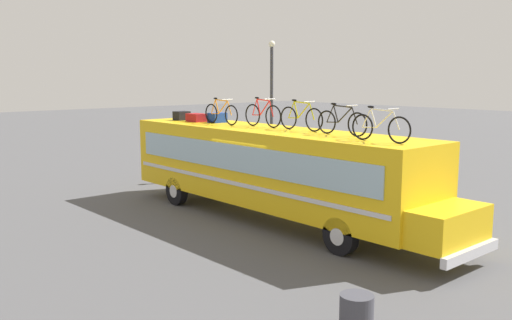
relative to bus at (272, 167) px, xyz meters
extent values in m
plane|color=#4C4C4F|center=(-0.19, 0.00, -1.66)|extent=(120.00, 120.00, 0.00)
cube|color=yellow|center=(-0.19, 0.00, 0.04)|extent=(11.29, 2.41, 2.24)
cube|color=yellow|center=(5.95, 0.00, -0.64)|extent=(0.99, 2.22, 0.86)
cube|color=#99B7C6|center=(-0.19, -1.22, 0.36)|extent=(10.38, 0.04, 0.78)
cube|color=#99B7C6|center=(-0.19, 1.22, 0.36)|extent=(10.38, 0.04, 0.78)
cube|color=silver|center=(-0.19, -1.22, -0.40)|extent=(10.83, 0.03, 0.12)
cube|color=silver|center=(-0.19, 1.22, -0.40)|extent=(10.83, 0.03, 0.12)
cube|color=silver|center=(6.50, 0.00, -1.15)|extent=(0.16, 2.29, 0.24)
cylinder|color=black|center=(3.64, -1.06, -1.18)|extent=(0.96, 0.28, 0.96)
cylinder|color=silver|center=(3.64, -1.06, -1.18)|extent=(0.43, 0.30, 0.43)
cylinder|color=black|center=(3.64, 1.06, -1.18)|extent=(0.96, 0.28, 0.96)
cylinder|color=silver|center=(3.64, 1.06, -1.18)|extent=(0.43, 0.30, 0.43)
cylinder|color=black|center=(-3.69, -1.06, -1.18)|extent=(0.96, 0.28, 0.96)
cylinder|color=silver|center=(-3.69, -1.06, -1.18)|extent=(0.43, 0.30, 0.43)
cylinder|color=black|center=(-3.69, 1.06, -1.18)|extent=(0.96, 0.28, 0.96)
cylinder|color=silver|center=(-3.69, 1.06, -1.18)|extent=(0.43, 0.30, 0.43)
cube|color=black|center=(-4.74, -0.10, 1.32)|extent=(0.44, 0.50, 0.32)
cube|color=maroon|center=(-3.81, -0.11, 1.30)|extent=(0.65, 0.48, 0.29)
cube|color=#193899|center=(-3.03, 0.23, 1.33)|extent=(0.44, 0.55, 0.33)
torus|color=black|center=(-2.93, -0.10, 1.49)|extent=(0.66, 0.04, 0.66)
torus|color=black|center=(-1.84, -0.10, 1.49)|extent=(0.66, 0.04, 0.66)
cylinder|color=orange|center=(-2.60, -0.10, 1.74)|extent=(0.21, 0.04, 0.47)
cylinder|color=orange|center=(-2.28, -0.10, 1.73)|extent=(0.50, 0.04, 0.46)
cylinder|color=orange|center=(-2.36, -0.10, 1.96)|extent=(0.65, 0.04, 0.07)
cylinder|color=orange|center=(-2.72, -0.10, 1.50)|extent=(0.41, 0.03, 0.05)
cylinder|color=orange|center=(-2.81, -0.10, 1.73)|extent=(0.26, 0.03, 0.49)
cylinder|color=orange|center=(-1.94, -0.10, 1.72)|extent=(0.22, 0.03, 0.46)
cylinder|color=silver|center=(-2.04, -0.10, 1.99)|extent=(0.03, 0.44, 0.03)
ellipsoid|color=black|center=(-2.69, -0.10, 2.01)|extent=(0.20, 0.08, 0.06)
torus|color=black|center=(-1.23, 0.28, 1.51)|extent=(0.71, 0.04, 0.71)
torus|color=black|center=(-0.26, 0.28, 1.51)|extent=(0.71, 0.04, 0.71)
cylinder|color=red|center=(-0.94, 0.28, 1.78)|extent=(0.19, 0.04, 0.50)
cylinder|color=red|center=(-0.65, 0.28, 1.76)|extent=(0.45, 0.04, 0.48)
cylinder|color=red|center=(-0.72, 0.28, 2.01)|extent=(0.58, 0.04, 0.07)
cylinder|color=red|center=(-1.04, 0.28, 1.52)|extent=(0.37, 0.03, 0.05)
cylinder|color=red|center=(-1.12, 0.28, 1.77)|extent=(0.24, 0.03, 0.52)
cylinder|color=red|center=(-0.34, 0.28, 1.75)|extent=(0.20, 0.03, 0.49)
cylinder|color=silver|center=(-0.43, 0.28, 2.04)|extent=(0.03, 0.44, 0.03)
ellipsoid|color=black|center=(-1.01, 0.28, 2.07)|extent=(0.20, 0.08, 0.06)
torus|color=black|center=(0.35, 0.35, 1.50)|extent=(0.69, 0.04, 0.69)
torus|color=black|center=(1.39, 0.35, 1.50)|extent=(0.69, 0.04, 0.69)
cylinder|color=#B2B20C|center=(0.66, 0.35, 1.76)|extent=(0.20, 0.04, 0.49)
cylinder|color=#B2B20C|center=(0.97, 0.35, 1.75)|extent=(0.49, 0.04, 0.47)
cylinder|color=#B2B20C|center=(0.89, 0.35, 1.98)|extent=(0.63, 0.04, 0.07)
cylinder|color=#B2B20C|center=(0.55, 0.35, 1.51)|extent=(0.40, 0.03, 0.05)
cylinder|color=#B2B20C|center=(0.46, 0.35, 1.75)|extent=(0.26, 0.03, 0.51)
cylinder|color=#B2B20C|center=(1.30, 0.35, 1.74)|extent=(0.22, 0.03, 0.48)
cylinder|color=silver|center=(1.20, 0.35, 2.02)|extent=(0.03, 0.44, 0.03)
ellipsoid|color=black|center=(0.58, 0.35, 2.04)|extent=(0.20, 0.08, 0.06)
torus|color=black|center=(2.01, 0.19, 1.49)|extent=(0.65, 0.04, 0.65)
torus|color=black|center=(3.08, 0.19, 1.49)|extent=(0.65, 0.04, 0.65)
cylinder|color=black|center=(2.33, 0.19, 1.73)|extent=(0.20, 0.04, 0.46)
cylinder|color=black|center=(2.65, 0.19, 1.72)|extent=(0.49, 0.04, 0.45)
cylinder|color=black|center=(2.57, 0.19, 1.94)|extent=(0.64, 0.04, 0.07)
cylinder|color=black|center=(2.21, 0.19, 1.50)|extent=(0.41, 0.03, 0.05)
cylinder|color=black|center=(2.13, 0.19, 1.72)|extent=(0.26, 0.03, 0.48)
cylinder|color=black|center=(2.98, 0.19, 1.71)|extent=(0.22, 0.03, 0.45)
cylinder|color=silver|center=(2.89, 0.19, 1.98)|extent=(0.03, 0.44, 0.03)
ellipsoid|color=black|center=(2.25, 0.19, 2.00)|extent=(0.20, 0.08, 0.06)
torus|color=black|center=(3.63, -0.29, 1.49)|extent=(0.65, 0.04, 0.65)
torus|color=black|center=(4.71, -0.29, 1.49)|extent=(0.65, 0.04, 0.65)
cylinder|color=white|center=(3.95, -0.29, 1.73)|extent=(0.21, 0.04, 0.47)
cylinder|color=white|center=(4.28, -0.29, 1.72)|extent=(0.50, 0.04, 0.45)
cylinder|color=white|center=(4.19, -0.29, 1.94)|extent=(0.65, 0.04, 0.07)
cylinder|color=white|center=(3.83, -0.29, 1.50)|extent=(0.41, 0.03, 0.05)
cylinder|color=white|center=(3.75, -0.29, 1.72)|extent=(0.26, 0.03, 0.49)
cylinder|color=white|center=(4.62, -0.29, 1.71)|extent=(0.23, 0.03, 0.46)
cylinder|color=silver|center=(4.52, -0.29, 1.98)|extent=(0.03, 0.44, 0.03)
ellipsoid|color=black|center=(3.87, -0.29, 2.00)|extent=(0.20, 0.08, 0.06)
cylinder|color=#3F3F47|center=(6.74, -4.30, -1.28)|extent=(0.58, 0.58, 0.75)
cylinder|color=#38383D|center=(-5.55, 5.12, 1.18)|extent=(0.14, 0.14, 5.68)
sphere|color=#F2EDCC|center=(-5.55, 5.12, 4.11)|extent=(0.28, 0.28, 0.28)
camera|label=1|loc=(12.38, -11.53, 2.75)|focal=39.34mm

